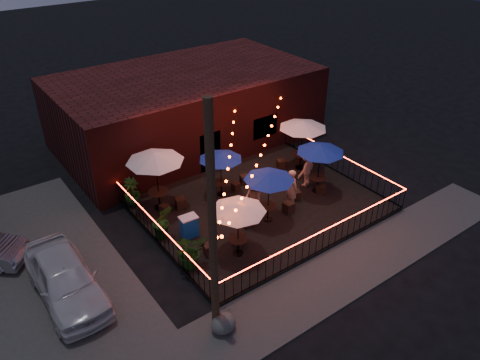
# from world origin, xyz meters

# --- Properties ---
(ground) EXTENTS (110.00, 110.00, 0.00)m
(ground) POSITION_xyz_m (0.00, 0.00, 0.00)
(ground) COLOR black
(ground) RESTS_ON ground
(patio) EXTENTS (10.00, 8.00, 0.15)m
(patio) POSITION_xyz_m (0.00, 2.00, 0.07)
(patio) COLOR black
(patio) RESTS_ON ground
(sidewalk) EXTENTS (18.00, 2.50, 0.05)m
(sidewalk) POSITION_xyz_m (0.00, -3.25, 0.03)
(sidewalk) COLOR #3F3D3A
(sidewalk) RESTS_ON ground
(brick_building) EXTENTS (14.00, 8.00, 4.00)m
(brick_building) POSITION_xyz_m (1.00, 9.99, 2.00)
(brick_building) COLOR #3D1310
(brick_building) RESTS_ON ground
(utility_pole) EXTENTS (0.26, 0.26, 8.00)m
(utility_pole) POSITION_xyz_m (-5.40, -2.60, 4.00)
(utility_pole) COLOR #392617
(utility_pole) RESTS_ON ground
(fence_front) EXTENTS (10.00, 0.04, 1.04)m
(fence_front) POSITION_xyz_m (0.00, -2.00, 0.66)
(fence_front) COLOR black
(fence_front) RESTS_ON patio
(fence_left) EXTENTS (0.04, 8.00, 1.04)m
(fence_left) POSITION_xyz_m (-5.00, 2.00, 0.66)
(fence_left) COLOR black
(fence_left) RESTS_ON patio
(fence_right) EXTENTS (0.04, 8.00, 1.04)m
(fence_right) POSITION_xyz_m (5.00, 2.00, 0.66)
(fence_right) COLOR black
(fence_right) RESTS_ON patio
(festoon_lights) EXTENTS (10.02, 8.72, 1.32)m
(festoon_lights) POSITION_xyz_m (-1.01, 1.70, 2.52)
(festoon_lights) COLOR #FF3604
(festoon_lights) RESTS_ON ground
(cafe_table_0) EXTENTS (2.42, 2.42, 2.36)m
(cafe_table_0) POSITION_xyz_m (-2.75, -0.16, 2.31)
(cafe_table_0) COLOR black
(cafe_table_0) RESTS_ON patio
(cafe_table_1) EXTENTS (3.19, 3.19, 2.76)m
(cafe_table_1) POSITION_xyz_m (-3.73, 4.49, 2.67)
(cafe_table_1) COLOR black
(cafe_table_1) RESTS_ON patio
(cafe_table_2) EXTENTS (2.38, 2.38, 2.35)m
(cafe_table_2) POSITION_xyz_m (-0.40, 0.92, 2.30)
(cafe_table_2) COLOR black
(cafe_table_2) RESTS_ON patio
(cafe_table_3) EXTENTS (2.37, 2.37, 2.20)m
(cafe_table_3) POSITION_xyz_m (-0.89, 3.75, 2.16)
(cafe_table_3) COLOR black
(cafe_table_3) RESTS_ON patio
(cafe_table_4) EXTENTS (2.92, 2.92, 2.43)m
(cafe_table_4) POSITION_xyz_m (2.94, 1.34, 2.37)
(cafe_table_4) COLOR black
(cafe_table_4) RESTS_ON patio
(cafe_table_5) EXTENTS (3.06, 3.06, 2.63)m
(cafe_table_5) POSITION_xyz_m (3.80, 3.46, 2.55)
(cafe_table_5) COLOR black
(cafe_table_5) RESTS_ON patio
(bistro_chair_0) EXTENTS (0.47, 0.47, 0.46)m
(bistro_chair_0) POSITION_xyz_m (-3.70, 0.47, 0.38)
(bistro_chair_0) COLOR black
(bistro_chair_0) RESTS_ON patio
(bistro_chair_1) EXTENTS (0.52, 0.52, 0.47)m
(bistro_chair_1) POSITION_xyz_m (-2.36, 0.34, 0.39)
(bistro_chair_1) COLOR black
(bistro_chair_1) RESTS_ON patio
(bistro_chair_2) EXTENTS (0.43, 0.43, 0.42)m
(bistro_chair_2) POSITION_xyz_m (-3.77, 3.97, 0.36)
(bistro_chair_2) COLOR black
(bistro_chair_2) RESTS_ON patio
(bistro_chair_3) EXTENTS (0.51, 0.51, 0.50)m
(bistro_chair_3) POSITION_xyz_m (-2.99, 3.91, 0.40)
(bistro_chair_3) COLOR black
(bistro_chair_3) RESTS_ON patio
(bistro_chair_4) EXTENTS (0.34, 0.34, 0.40)m
(bistro_chair_4) POSITION_xyz_m (-1.46, 1.03, 0.35)
(bistro_chair_4) COLOR black
(bistro_chair_4) RESTS_ON patio
(bistro_chair_5) EXTENTS (0.43, 0.43, 0.49)m
(bistro_chair_5) POSITION_xyz_m (0.70, 0.82, 0.39)
(bistro_chair_5) COLOR black
(bistro_chair_5) RESTS_ON patio
(bistro_chair_6) EXTENTS (0.37, 0.37, 0.40)m
(bistro_chair_6) POSITION_xyz_m (-0.14, 3.64, 0.35)
(bistro_chair_6) COLOR black
(bistro_chair_6) RESTS_ON patio
(bistro_chair_7) EXTENTS (0.47, 0.47, 0.44)m
(bistro_chair_7) POSITION_xyz_m (0.57, 3.92, 0.37)
(bistro_chair_7) COLOR black
(bistro_chair_7) RESTS_ON patio
(bistro_chair_8) EXTENTS (0.50, 0.50, 0.46)m
(bistro_chair_8) POSITION_xyz_m (1.62, 1.38, 0.38)
(bistro_chair_8) COLOR black
(bistro_chair_8) RESTS_ON patio
(bistro_chair_9) EXTENTS (0.42, 0.42, 0.44)m
(bistro_chair_9) POSITION_xyz_m (2.98, 1.08, 0.37)
(bistro_chair_9) COLOR black
(bistro_chair_9) RESTS_ON patio
(bistro_chair_10) EXTENTS (0.49, 0.49, 0.45)m
(bistro_chair_10) POSITION_xyz_m (3.00, 4.03, 0.37)
(bistro_chair_10) COLOR black
(bistro_chair_10) RESTS_ON patio
(bistro_chair_11) EXTENTS (0.39, 0.39, 0.43)m
(bistro_chair_11) POSITION_xyz_m (4.17, 3.89, 0.36)
(bistro_chair_11) COLOR black
(bistro_chair_11) RESTS_ON patio
(patron_a) EXTENTS (0.52, 0.73, 1.88)m
(patron_a) POSITION_xyz_m (1.09, 1.10, 1.09)
(patron_a) COLOR #DEAD8C
(patron_a) RESTS_ON patio
(patron_b) EXTENTS (0.98, 1.11, 1.90)m
(patron_b) POSITION_xyz_m (-0.89, 1.37, 1.10)
(patron_b) COLOR #DBB48F
(patron_b) RESTS_ON patio
(patron_c) EXTENTS (1.32, 0.96, 1.84)m
(patron_c) POSITION_xyz_m (2.87, 2.08, 1.07)
(patron_c) COLOR beige
(patron_c) RESTS_ON patio
(potted_shrub_a) EXTENTS (1.24, 1.07, 1.37)m
(potted_shrub_a) POSITION_xyz_m (-4.60, 0.35, 0.83)
(potted_shrub_a) COLOR #13360D
(potted_shrub_a) RESTS_ON patio
(potted_shrub_b) EXTENTS (1.03, 0.92, 1.55)m
(potted_shrub_b) POSITION_xyz_m (-4.60, 2.49, 0.92)
(potted_shrub_b) COLOR #193F13
(potted_shrub_b) RESTS_ON patio
(potted_shrub_c) EXTENTS (0.95, 0.95, 1.31)m
(potted_shrub_c) POSITION_xyz_m (-4.60, 5.42, 0.81)
(potted_shrub_c) COLOR #0B360D
(potted_shrub_c) RESTS_ON patio
(cooler) EXTENTS (0.76, 0.57, 0.95)m
(cooler) POSITION_xyz_m (-3.72, 1.92, 0.63)
(cooler) COLOR blue
(cooler) RESTS_ON patio
(boulder) EXTENTS (1.01, 0.91, 0.68)m
(boulder) POSITION_xyz_m (-5.31, -2.90, 0.34)
(boulder) COLOR #41413D
(boulder) RESTS_ON ground
(car_white) EXTENTS (1.94, 4.77, 1.62)m
(car_white) POSITION_xyz_m (-8.84, 1.62, 0.81)
(car_white) COLOR white
(car_white) RESTS_ON ground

